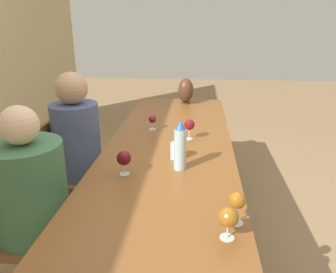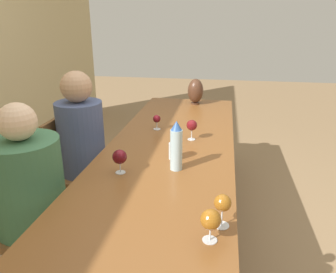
{
  "view_description": "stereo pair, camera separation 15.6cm",
  "coord_description": "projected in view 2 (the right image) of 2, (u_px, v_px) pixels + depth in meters",
  "views": [
    {
      "loc": [
        -2.05,
        -0.19,
        1.58
      ],
      "look_at": [
        -0.03,
        0.0,
        0.84
      ],
      "focal_mm": 35.0,
      "sensor_mm": 36.0,
      "label": 1
    },
    {
      "loc": [
        -2.03,
        -0.35,
        1.58
      ],
      "look_at": [
        -0.03,
        0.0,
        0.84
      ],
      "focal_mm": 35.0,
      "sensor_mm": 36.0,
      "label": 2
    }
  ],
  "objects": [
    {
      "name": "wine_glass_3",
      "position": [
        120.0,
        157.0,
        1.85
      ],
      "size": [
        0.08,
        0.08,
        0.14
      ],
      "color": "silver",
      "rests_on": "dining_table"
    },
    {
      "name": "dining_table",
      "position": [
        169.0,
        158.0,
        2.24
      ],
      "size": [
        2.94,
        0.87,
        0.74
      ],
      "color": "brown",
      "rests_on": "ground_plane"
    },
    {
      "name": "chair_near",
      "position": [
        23.0,
        220.0,
        1.91
      ],
      "size": [
        0.44,
        0.44,
        0.87
      ],
      "color": "brown",
      "rests_on": "ground_plane"
    },
    {
      "name": "water_bottle",
      "position": [
        176.0,
        146.0,
        1.87
      ],
      "size": [
        0.07,
        0.07,
        0.3
      ],
      "color": "#ADCCD6",
      "rests_on": "dining_table"
    },
    {
      "name": "wine_glass_2",
      "position": [
        223.0,
        204.0,
        1.36
      ],
      "size": [
        0.07,
        0.07,
        0.15
      ],
      "color": "silver",
      "rests_on": "dining_table"
    },
    {
      "name": "wine_glass_0",
      "position": [
        192.0,
        126.0,
        2.35
      ],
      "size": [
        0.08,
        0.08,
        0.15
      ],
      "color": "silver",
      "rests_on": "dining_table"
    },
    {
      "name": "vase",
      "position": [
        195.0,
        91.0,
        3.33
      ],
      "size": [
        0.16,
        0.16,
        0.26
      ],
      "color": "#4C2D1E",
      "rests_on": "dining_table"
    },
    {
      "name": "chair_far",
      "position": [
        76.0,
        168.0,
        2.57
      ],
      "size": [
        0.44,
        0.44,
        0.87
      ],
      "color": "brown",
      "rests_on": "ground_plane"
    },
    {
      "name": "wine_glass_1",
      "position": [
        157.0,
        119.0,
        2.59
      ],
      "size": [
        0.06,
        0.06,
        0.12
      ],
      "color": "silver",
      "rests_on": "dining_table"
    },
    {
      "name": "ground_plane",
      "position": [
        169.0,
        240.0,
        2.47
      ],
      "size": [
        14.0,
        14.0,
        0.0
      ],
      "primitive_type": "plane",
      "color": "#937551"
    },
    {
      "name": "person_far",
      "position": [
        84.0,
        146.0,
        2.5
      ],
      "size": [
        0.35,
        0.35,
        1.23
      ],
      "color": "#2D2D38",
      "rests_on": "ground_plane"
    },
    {
      "name": "wine_glass_4",
      "position": [
        211.0,
        220.0,
        1.27
      ],
      "size": [
        0.08,
        0.08,
        0.14
      ],
      "color": "silver",
      "rests_on": "dining_table"
    },
    {
      "name": "person_near",
      "position": [
        33.0,
        199.0,
        1.84
      ],
      "size": [
        0.4,
        0.4,
        1.18
      ],
      "color": "#2D2D38",
      "rests_on": "ground_plane"
    },
    {
      "name": "water_tumbler",
      "position": [
        175.0,
        151.0,
        2.05
      ],
      "size": [
        0.08,
        0.08,
        0.1
      ],
      "color": "silver",
      "rests_on": "dining_table"
    }
  ]
}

